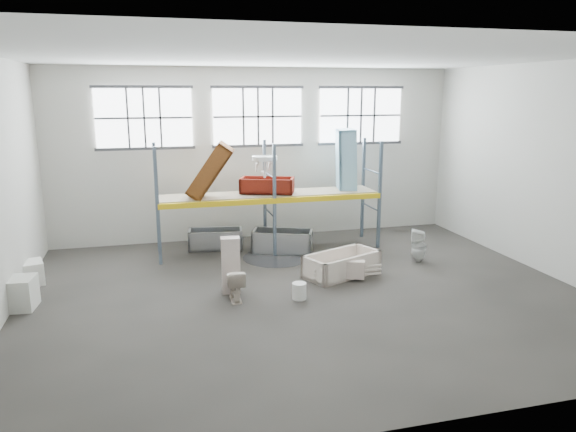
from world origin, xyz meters
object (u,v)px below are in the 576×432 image
object	(u,v)px
steel_tub_left	(216,239)
steel_tub_right	(283,241)
cistern_tall	(231,265)
blue_tub_upright	(346,161)
toilet_beige	(235,284)
rust_tub_flat	(267,185)
carton_near	(15,293)
bucket	(299,291)
bathtub_beige	(342,264)
toilet_white	(419,246)

from	to	relation	value
steel_tub_left	steel_tub_right	world-z (taller)	steel_tub_right
cistern_tall	blue_tub_upright	distance (m)	5.30
blue_tub_upright	toilet_beige	bearing A→B (deg)	-136.28
rust_tub_flat	carton_near	world-z (taller)	rust_tub_flat
carton_near	steel_tub_left	bearing A→B (deg)	36.44
rust_tub_flat	cistern_tall	bearing A→B (deg)	-116.25
blue_tub_upright	bucket	distance (m)	5.17
bathtub_beige	carton_near	xyz separation A→B (m)	(-7.11, -0.27, 0.05)
carton_near	bathtub_beige	bearing A→B (deg)	2.16
steel_tub_right	blue_tub_upright	xyz separation A→B (m)	(1.98, 0.46, 2.10)
bucket	carton_near	world-z (taller)	carton_near
bathtub_beige	cistern_tall	size ratio (longest dim) A/B	1.47
rust_tub_flat	carton_near	distance (m)	6.69
blue_tub_upright	steel_tub_right	bearing A→B (deg)	-166.89
blue_tub_upright	carton_near	bearing A→B (deg)	-159.98
bucket	rust_tub_flat	bearing A→B (deg)	87.54
toilet_beige	blue_tub_upright	bearing A→B (deg)	-134.46
steel_tub_right	toilet_white	bearing A→B (deg)	-28.93
rust_tub_flat	steel_tub_right	bearing A→B (deg)	-42.22
cistern_tall	rust_tub_flat	world-z (taller)	rust_tub_flat
cistern_tall	steel_tub_right	size ratio (longest dim) A/B	0.77
cistern_tall	toilet_white	xyz separation A→B (m)	(5.05, 0.97, -0.20)
steel_tub_left	carton_near	distance (m)	5.56
bucket	carton_near	distance (m)	5.79
toilet_white	steel_tub_left	bearing A→B (deg)	-92.65
rust_tub_flat	steel_tub_left	bearing A→B (deg)	161.74
steel_tub_left	carton_near	world-z (taller)	carton_near
toilet_beige	bucket	world-z (taller)	toilet_beige
steel_tub_left	steel_tub_right	distance (m)	1.91
toilet_beige	blue_tub_upright	distance (m)	5.67
steel_tub_right	blue_tub_upright	size ratio (longest dim) A/B	0.92
toilet_beige	steel_tub_right	size ratio (longest dim) A/B	0.42
cistern_tall	bucket	xyz separation A→B (m)	(1.34, -0.75, -0.45)
cistern_tall	toilet_white	bearing A→B (deg)	16.62
bathtub_beige	bucket	world-z (taller)	bathtub_beige
bathtub_beige	rust_tub_flat	size ratio (longest dim) A/B	1.28
bathtub_beige	carton_near	distance (m)	7.11
bathtub_beige	steel_tub_right	size ratio (longest dim) A/B	1.13
steel_tub_left	carton_near	size ratio (longest dim) A/B	1.97
toilet_beige	cistern_tall	bearing A→B (deg)	-86.23
carton_near	steel_tub_right	bearing A→B (deg)	22.11
cistern_tall	blue_tub_upright	world-z (taller)	blue_tub_upright
cistern_tall	bucket	distance (m)	1.60
steel_tub_right	blue_tub_upright	world-z (taller)	blue_tub_upright
blue_tub_upright	carton_near	distance (m)	8.97
bathtub_beige	steel_tub_right	bearing A→B (deg)	88.56
steel_tub_left	bucket	bearing A→B (deg)	-73.89
cistern_tall	carton_near	distance (m)	4.38
rust_tub_flat	carton_near	xyz separation A→B (m)	(-5.87, -2.84, -1.50)
toilet_white	carton_near	world-z (taller)	toilet_white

